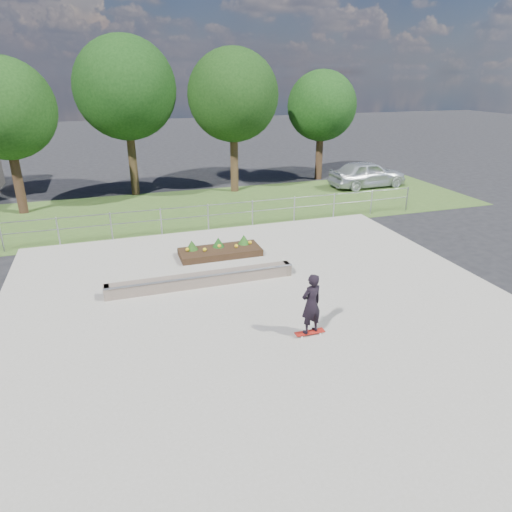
{
  "coord_description": "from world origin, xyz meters",
  "views": [
    {
      "loc": [
        -3.89,
        -10.98,
        6.41
      ],
      "look_at": [
        0.2,
        1.5,
        1.1
      ],
      "focal_mm": 32.0,
      "sensor_mm": 36.0,
      "label": 1
    }
  ],
  "objects_px": {
    "planter_bed": "(220,250)",
    "skateboarder": "(311,304)",
    "parked_car": "(367,174)",
    "grind_ledge": "(202,280)"
  },
  "relations": [
    {
      "from": "grind_ledge",
      "to": "parked_car",
      "type": "bearing_deg",
      "value": 40.61
    },
    {
      "from": "grind_ledge",
      "to": "skateboarder",
      "type": "bearing_deg",
      "value": -61.48
    },
    {
      "from": "grind_ledge",
      "to": "planter_bed",
      "type": "bearing_deg",
      "value": 63.91
    },
    {
      "from": "planter_bed",
      "to": "skateboarder",
      "type": "distance_m",
      "value": 6.28
    },
    {
      "from": "skateboarder",
      "to": "parked_car",
      "type": "xyz_separation_m",
      "value": [
        10.17,
        14.25,
        -0.16
      ]
    },
    {
      "from": "planter_bed",
      "to": "parked_car",
      "type": "bearing_deg",
      "value": 36.16
    },
    {
      "from": "grind_ledge",
      "to": "skateboarder",
      "type": "xyz_separation_m",
      "value": [
        2.05,
        -3.77,
        0.69
      ]
    },
    {
      "from": "grind_ledge",
      "to": "skateboarder",
      "type": "distance_m",
      "value": 4.35
    },
    {
      "from": "grind_ledge",
      "to": "planter_bed",
      "type": "height_order",
      "value": "planter_bed"
    },
    {
      "from": "parked_car",
      "to": "grind_ledge",
      "type": "bearing_deg",
      "value": 128.42
    }
  ]
}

